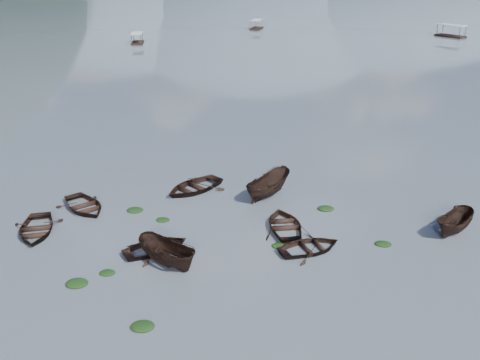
# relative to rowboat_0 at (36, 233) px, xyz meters

# --- Properties ---
(ground_plane) EXTENTS (2400.00, 2400.00, 0.00)m
(ground_plane) POSITION_rel_rowboat_0_xyz_m (12.50, -6.84, 0.00)
(ground_plane) COLOR #48505A
(rowboat_0) EXTENTS (4.35, 5.17, 0.91)m
(rowboat_0) POSITION_rel_rowboat_0_xyz_m (0.00, 0.00, 0.00)
(rowboat_0) COLOR black
(rowboat_0) RESTS_ON ground
(rowboat_1) EXTENTS (4.86, 4.60, 0.82)m
(rowboat_1) POSITION_rel_rowboat_0_xyz_m (8.15, -1.45, 0.00)
(rowboat_1) COLOR black
(rowboat_1) RESTS_ON ground
(rowboat_2) EXTENTS (4.50, 3.85, 1.68)m
(rowboat_2) POSITION_rel_rowboat_0_xyz_m (9.16, -2.81, 0.00)
(rowboat_2) COLOR black
(rowboat_2) RESTS_ON ground
(rowboat_3) EXTENTS (3.98, 4.92, 0.90)m
(rowboat_3) POSITION_rel_rowboat_0_xyz_m (15.72, 2.17, 0.00)
(rowboat_3) COLOR black
(rowboat_3) RESTS_ON ground
(rowboat_4) EXTENTS (4.77, 4.31, 0.81)m
(rowboat_4) POSITION_rel_rowboat_0_xyz_m (17.28, -0.51, 0.00)
(rowboat_4) COLOR black
(rowboat_4) RESTS_ON ground
(rowboat_5) EXTENTS (3.65, 4.07, 1.54)m
(rowboat_5) POSITION_rel_rowboat_0_xyz_m (26.46, 2.78, 0.00)
(rowboat_5) COLOR black
(rowboat_5) RESTS_ON ground
(rowboat_6) EXTENTS (5.28, 5.32, 0.91)m
(rowboat_6) POSITION_rel_rowboat_0_xyz_m (1.79, 3.63, 0.00)
(rowboat_6) COLOR black
(rowboat_6) RESTS_ON ground
(rowboat_7) EXTENTS (5.69, 5.88, 0.99)m
(rowboat_7) POSITION_rel_rowboat_0_xyz_m (8.77, 7.60, 0.00)
(rowboat_7) COLOR black
(rowboat_7) RESTS_ON ground
(rowboat_8) EXTENTS (4.00, 4.95, 1.82)m
(rowboat_8) POSITION_rel_rowboat_0_xyz_m (14.36, 7.27, 0.00)
(rowboat_8) COLOR black
(rowboat_8) RESTS_ON ground
(weed_clump_0) EXTENTS (1.22, 1.00, 0.27)m
(weed_clump_0) POSITION_rel_rowboat_0_xyz_m (4.77, -5.36, 0.00)
(weed_clump_0) COLOR black
(weed_clump_0) RESTS_ON ground
(weed_clump_1) EXTENTS (0.90, 0.72, 0.20)m
(weed_clump_1) POSITION_rel_rowboat_0_xyz_m (6.05, -4.16, 0.00)
(weed_clump_1) COLOR black
(weed_clump_1) RESTS_ON ground
(weed_clump_2) EXTENTS (1.16, 0.93, 0.25)m
(weed_clump_2) POSITION_rel_rowboat_0_xyz_m (9.23, -8.52, 0.00)
(weed_clump_2) COLOR black
(weed_clump_2) RESTS_ON ground
(weed_clump_3) EXTENTS (0.88, 0.74, 0.19)m
(weed_clump_3) POSITION_rel_rowboat_0_xyz_m (15.41, -0.23, 0.00)
(weed_clump_3) COLOR black
(weed_clump_3) RESTS_ON ground
(weed_clump_4) EXTENTS (1.01, 0.80, 0.21)m
(weed_clump_4) POSITION_rel_rowboat_0_xyz_m (21.73, 0.64, 0.00)
(weed_clump_4) COLOR black
(weed_clump_4) RESTS_ON ground
(weed_clump_5) EXTENTS (1.14, 0.92, 0.24)m
(weed_clump_5) POSITION_rel_rowboat_0_xyz_m (5.36, 3.70, 0.00)
(weed_clump_5) COLOR black
(weed_clump_5) RESTS_ON ground
(weed_clump_6) EXTENTS (0.93, 0.77, 0.19)m
(weed_clump_6) POSITION_rel_rowboat_0_xyz_m (7.61, 2.48, 0.00)
(weed_clump_6) COLOR black
(weed_clump_6) RESTS_ON ground
(weed_clump_7) EXTENTS (1.15, 0.92, 0.25)m
(weed_clump_7) POSITION_rel_rowboat_0_xyz_m (18.48, 5.26, 0.00)
(weed_clump_7) COLOR black
(weed_clump_7) RESTS_ON ground
(pontoon_left) EXTENTS (3.16, 5.59, 2.02)m
(pontoon_left) POSITION_rel_rowboat_0_xyz_m (-15.57, 78.59, 0.00)
(pontoon_left) COLOR black
(pontoon_left) RESTS_ON ground
(pontoon_centre) EXTENTS (3.14, 5.74, 2.09)m
(pontoon_centre) POSITION_rel_rowboat_0_xyz_m (6.64, 104.05, 0.00)
(pontoon_centre) COLOR black
(pontoon_centre) RESTS_ON ground
(pontoon_right) EXTENTS (6.22, 6.50, 2.44)m
(pontoon_right) POSITION_rel_rowboat_0_xyz_m (49.67, 94.91, 0.00)
(pontoon_right) COLOR black
(pontoon_right) RESTS_ON ground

